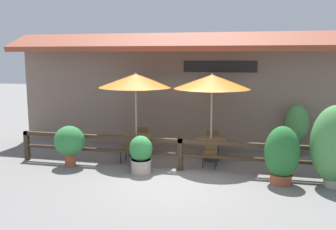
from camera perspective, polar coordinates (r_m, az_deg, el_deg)
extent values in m
plane|color=slate|center=(10.34, 0.73, -10.11)|extent=(60.00, 60.00, 0.00)
cube|color=gray|center=(13.99, 4.43, 2.50)|extent=(14.00, 0.40, 3.60)
cube|color=brown|center=(13.36, 4.18, 11.11)|extent=(14.28, 1.48, 0.70)
cube|color=black|center=(13.57, 7.91, 7.33)|extent=(2.61, 0.04, 0.40)
cube|color=#3D2D1E|center=(11.08, 1.90, -3.98)|extent=(10.40, 0.14, 0.11)
cube|color=#3D2D1E|center=(11.18, 1.89, -6.07)|extent=(10.40, 0.10, 0.09)
cube|color=#3D2D1E|center=(13.14, -20.69, -4.36)|extent=(0.14, 0.14, 0.95)
cube|color=#3D2D1E|center=(11.18, 1.89, -6.07)|extent=(0.14, 0.14, 0.95)
cylinder|color=#B7B2A8|center=(12.64, -4.87, -0.92)|extent=(0.06, 0.06, 2.42)
cone|color=orange|center=(12.47, -4.96, 5.26)|extent=(2.44, 2.44, 0.45)
sphere|color=#B2ADA3|center=(12.46, -4.97, 6.28)|extent=(0.07, 0.07, 0.07)
cylinder|color=olive|center=(12.74, -4.84, -3.26)|extent=(1.04, 1.04, 0.05)
cylinder|color=#333333|center=(12.82, -4.82, -4.80)|extent=(0.07, 0.07, 0.66)
cylinder|color=#333333|center=(12.90, -4.80, -6.15)|extent=(0.57, 0.57, 0.03)
cube|color=brown|center=(12.00, -6.05, -5.23)|extent=(0.46, 0.46, 0.05)
cube|color=brown|center=(12.11, -5.68, -4.00)|extent=(0.40, 0.08, 0.40)
cylinder|color=#2D2D2D|center=(11.97, -7.24, -6.44)|extent=(0.04, 0.04, 0.42)
cylinder|color=#2D2D2D|center=(11.82, -5.58, -6.62)|extent=(0.04, 0.04, 0.42)
cylinder|color=#2D2D2D|center=(12.30, -6.45, -6.00)|extent=(0.04, 0.04, 0.42)
cylinder|color=#2D2D2D|center=(12.15, -4.83, -6.17)|extent=(0.04, 0.04, 0.42)
cube|color=brown|center=(13.59, -3.80, -3.50)|extent=(0.50, 0.50, 0.05)
cube|color=brown|center=(13.36, -3.88, -2.73)|extent=(0.40, 0.12, 0.40)
cylinder|color=#2D2D2D|center=(13.82, -2.94, -4.27)|extent=(0.04, 0.04, 0.42)
cylinder|color=#2D2D2D|center=(13.85, -4.51, -4.26)|extent=(0.04, 0.04, 0.42)
cylinder|color=#2D2D2D|center=(13.45, -3.05, -4.65)|extent=(0.04, 0.04, 0.42)
cylinder|color=#2D2D2D|center=(13.48, -4.67, -4.63)|extent=(0.04, 0.04, 0.42)
cylinder|color=#B7B2A8|center=(12.16, 6.62, -1.35)|extent=(0.06, 0.06, 2.42)
cone|color=orange|center=(11.99, 6.74, 5.08)|extent=(2.44, 2.44, 0.45)
sphere|color=#B2ADA3|center=(11.97, 6.76, 6.14)|extent=(0.07, 0.07, 0.07)
cylinder|color=olive|center=(12.26, 6.57, -3.77)|extent=(1.04, 1.04, 0.05)
cylinder|color=#333333|center=(12.35, 6.54, -5.37)|extent=(0.07, 0.07, 0.66)
cylinder|color=#333333|center=(12.43, 6.52, -6.77)|extent=(0.57, 0.57, 0.03)
cube|color=brown|center=(11.56, 6.42, -5.80)|extent=(0.44, 0.44, 0.05)
cube|color=brown|center=(11.69, 6.59, -4.50)|extent=(0.40, 0.06, 0.40)
cylinder|color=#2D2D2D|center=(11.47, 5.30, -7.10)|extent=(0.04, 0.04, 0.42)
cylinder|color=#2D2D2D|center=(11.41, 7.19, -7.22)|extent=(0.04, 0.04, 0.42)
cylinder|color=#2D2D2D|center=(11.83, 5.64, -6.60)|extent=(0.04, 0.04, 0.42)
cylinder|color=#2D2D2D|center=(11.77, 7.47, -6.71)|extent=(0.04, 0.04, 0.42)
cube|color=brown|center=(13.08, 6.81, -4.04)|extent=(0.43, 0.43, 0.05)
cube|color=brown|center=(12.85, 6.72, -3.25)|extent=(0.40, 0.04, 0.40)
cylinder|color=#2D2D2D|center=(13.30, 7.71, -4.88)|extent=(0.04, 0.04, 0.42)
cylinder|color=#2D2D2D|center=(13.34, 6.09, -4.80)|extent=(0.04, 0.04, 0.42)
cylinder|color=#2D2D2D|center=(12.93, 7.52, -5.27)|extent=(0.04, 0.04, 0.42)
cylinder|color=#2D2D2D|center=(12.98, 5.84, -5.19)|extent=(0.04, 0.04, 0.42)
cylinder|color=#9E4C33|center=(12.04, -14.67, -6.60)|extent=(0.33, 0.33, 0.41)
cylinder|color=#9E4C33|center=(12.00, -14.71, -5.76)|extent=(0.36, 0.36, 0.04)
ellipsoid|color=#338442|center=(11.90, -14.79, -3.83)|extent=(0.95, 0.85, 0.93)
cylinder|color=#B7AD99|center=(11.02, -4.14, -7.80)|extent=(0.57, 0.57, 0.40)
cylinder|color=#B7AD99|center=(10.97, -4.15, -6.89)|extent=(0.61, 0.61, 0.04)
ellipsoid|color=#338442|center=(10.88, -4.17, -5.15)|extent=(0.68, 0.61, 0.76)
cylinder|color=#9E4C33|center=(10.57, 16.80, -9.30)|extent=(0.56, 0.56, 0.27)
cylinder|color=#9E4C33|center=(10.54, 16.83, -8.71)|extent=(0.61, 0.61, 0.04)
ellipsoid|color=#287033|center=(10.37, 16.98, -5.46)|extent=(0.92, 0.83, 1.40)
cylinder|color=#B7AD99|center=(10.84, 23.74, -9.24)|extent=(0.45, 0.45, 0.27)
cylinder|color=#B7AD99|center=(10.80, 23.78, -8.67)|extent=(0.48, 0.48, 0.04)
ellipsoid|color=#4C934C|center=(10.58, 24.09, -4.09)|extent=(1.23, 1.10, 2.04)
cylinder|color=brown|center=(13.56, 18.83, -5.28)|extent=(0.35, 0.35, 0.29)
cylinder|color=brown|center=(13.53, 18.85, -4.76)|extent=(0.38, 0.38, 0.04)
cylinder|color=brown|center=(13.49, 18.90, -3.88)|extent=(0.06, 0.06, 0.39)
ellipsoid|color=#4C934C|center=(13.36, 19.04, -1.24)|extent=(0.79, 0.71, 1.30)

